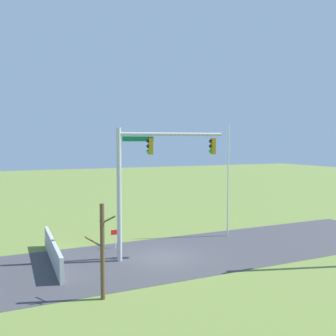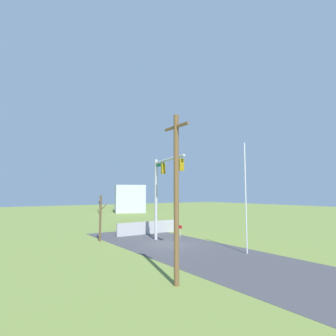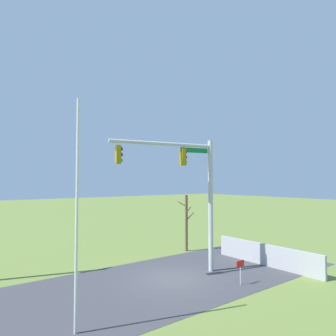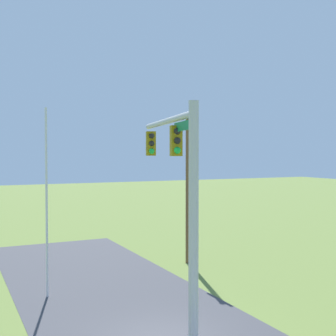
{
  "view_description": "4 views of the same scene",
  "coord_description": "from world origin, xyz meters",
  "px_view_note": "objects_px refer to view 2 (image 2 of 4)",
  "views": [
    {
      "loc": [
        8.53,
        19.62,
        6.75
      ],
      "look_at": [
        0.08,
        0.7,
        5.38
      ],
      "focal_mm": 38.77,
      "sensor_mm": 36.0,
      "label": 1
    },
    {
      "loc": [
        -19.71,
        13.87,
        4.44
      ],
      "look_at": [
        -1.27,
        1.04,
        6.47
      ],
      "focal_mm": 29.27,
      "sensor_mm": 36.0,
      "label": 2
    },
    {
      "loc": [
        -9.96,
        -12.91,
        5.25
      ],
      "look_at": [
        -0.34,
        -0.15,
        5.97
      ],
      "focal_mm": 31.9,
      "sensor_mm": 36.0,
      "label": 3
    },
    {
      "loc": [
        13.4,
        -6.31,
        6.21
      ],
      "look_at": [
        -0.05,
        0.26,
        5.74
      ],
      "focal_mm": 47.78,
      "sensor_mm": 36.0,
      "label": 4
    }
  ],
  "objects_px": {
    "bare_tree": "(100,217)",
    "distant_building": "(130,199)",
    "signal_mast": "(162,184)",
    "utility_pole": "(176,195)",
    "flagpole": "(246,197)",
    "open_sign": "(180,228)"
  },
  "relations": [
    {
      "from": "utility_pole",
      "to": "open_sign",
      "type": "xyz_separation_m",
      "value": [
        11.06,
        -8.64,
        -3.44
      ]
    },
    {
      "from": "utility_pole",
      "to": "distant_building",
      "type": "distance_m",
      "value": 51.49
    },
    {
      "from": "bare_tree",
      "to": "utility_pole",
      "type": "bearing_deg",
      "value": 174.21
    },
    {
      "from": "bare_tree",
      "to": "distant_building",
      "type": "xyz_separation_m",
      "value": [
        33.25,
        -19.79,
        0.92
      ]
    },
    {
      "from": "signal_mast",
      "to": "flagpole",
      "type": "height_order",
      "value": "flagpole"
    },
    {
      "from": "utility_pole",
      "to": "open_sign",
      "type": "distance_m",
      "value": 14.45
    },
    {
      "from": "signal_mast",
      "to": "bare_tree",
      "type": "bearing_deg",
      "value": 50.78
    },
    {
      "from": "utility_pole",
      "to": "bare_tree",
      "type": "height_order",
      "value": "utility_pole"
    },
    {
      "from": "utility_pole",
      "to": "signal_mast",
      "type": "bearing_deg",
      "value": -29.93
    },
    {
      "from": "signal_mast",
      "to": "distant_building",
      "type": "relative_size",
      "value": 0.92
    },
    {
      "from": "bare_tree",
      "to": "flagpole",
      "type": "bearing_deg",
      "value": -147.61
    },
    {
      "from": "signal_mast",
      "to": "distant_building",
      "type": "xyz_separation_m",
      "value": [
        36.85,
        -15.38,
        -2.17
      ]
    },
    {
      "from": "signal_mast",
      "to": "flagpole",
      "type": "xyz_separation_m",
      "value": [
        -7.44,
        -2.59,
        -1.14
      ]
    },
    {
      "from": "flagpole",
      "to": "open_sign",
      "type": "height_order",
      "value": "flagpole"
    },
    {
      "from": "bare_tree",
      "to": "distant_building",
      "type": "distance_m",
      "value": 38.7
    },
    {
      "from": "flagpole",
      "to": "bare_tree",
      "type": "height_order",
      "value": "flagpole"
    },
    {
      "from": "bare_tree",
      "to": "open_sign",
      "type": "bearing_deg",
      "value": -109.77
    },
    {
      "from": "utility_pole",
      "to": "distant_building",
      "type": "xyz_separation_m",
      "value": [
        46.91,
        -21.18,
        -1.26
      ]
    },
    {
      "from": "open_sign",
      "to": "distant_building",
      "type": "height_order",
      "value": "distant_building"
    },
    {
      "from": "utility_pole",
      "to": "bare_tree",
      "type": "distance_m",
      "value": 13.91
    },
    {
      "from": "bare_tree",
      "to": "distant_building",
      "type": "height_order",
      "value": "distant_building"
    },
    {
      "from": "distant_building",
      "to": "signal_mast",
      "type": "bearing_deg",
      "value": 179.33
    }
  ]
}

